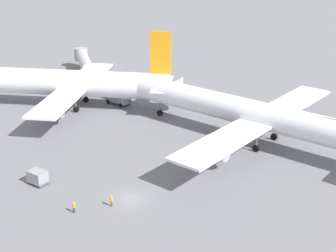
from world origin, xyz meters
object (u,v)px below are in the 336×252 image
Objects in this scene: airliner_at_gate_left at (68,83)px; gse_container_dolly_flat at (39,177)px; jet_bridge at (85,60)px; airliner_being_pushed at (254,114)px; pushback_tug at (119,98)px; ground_crew_ramp_agent_by_cones at (113,201)px; ground_crew_marshaller_foreground at (75,207)px.

gse_container_dolly_flat is at bearing -86.37° from airliner_at_gate_left.
airliner_at_gate_left is 27.80m from jet_bridge.
airliner_at_gate_left reaches higher than airliner_being_pushed.
pushback_tug is 44.98m from ground_crew_ramp_agent_by_cones.
airliner_at_gate_left reaches higher than gse_container_dolly_flat.
pushback_tug is (-26.80, 21.79, -4.21)m from airliner_being_pushed.
airliner_at_gate_left reaches higher than ground_crew_marshaller_foreground.
ground_crew_marshaller_foreground is (-4.96, -1.65, -0.05)m from ground_crew_ramp_agent_by_cones.
ground_crew_ramp_agent_by_cones is (14.35, -42.85, -4.57)m from airliner_at_gate_left.
pushback_tug reaches higher than ground_crew_ramp_agent_by_cones.
pushback_tug is at bearing 88.20° from ground_crew_marshaller_foreground.
airliner_at_gate_left is 11.81m from pushback_tug.
jet_bridge is at bearing 92.07° from airliner_at_gate_left.
ground_crew_ramp_agent_by_cones is at bearing -77.73° from jet_bridge.
ground_crew_marshaller_foreground is at bearing -161.55° from ground_crew_ramp_agent_by_cones.
pushback_tug is 4.71× the size of ground_crew_marshaller_foreground.
airliner_at_gate_left is 2.64× the size of jet_bridge.
ground_crew_marshaller_foreground is at bearing -138.83° from airliner_being_pushed.
airliner_being_pushed is (37.65, -19.80, -0.01)m from airliner_at_gate_left.
airliner_at_gate_left reaches higher than ground_crew_ramp_agent_by_cones.
pushback_tug reaches higher than ground_crew_marshaller_foreground.
jet_bridge is (-38.65, 47.54, -1.45)m from airliner_being_pushed.
airliner_being_pushed is 6.32× the size of pushback_tug.
jet_bridge reaches higher than gse_container_dolly_flat.
jet_bridge reaches higher than ground_crew_marshaller_foreground.
jet_bridge is (-11.86, 25.75, 2.76)m from pushback_tug.
gse_container_dolly_flat is 0.20× the size of jet_bridge.
airliner_at_gate_left is at bearing 101.92° from ground_crew_marshaller_foreground.
pushback_tug is 28.48m from jet_bridge.
ground_crew_ramp_agent_by_cones is at bearing -135.30° from airliner_being_pushed.
airliner_at_gate_left reaches higher than jet_bridge.
pushback_tug is at bearing 94.46° from ground_crew_ramp_agent_by_cones.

